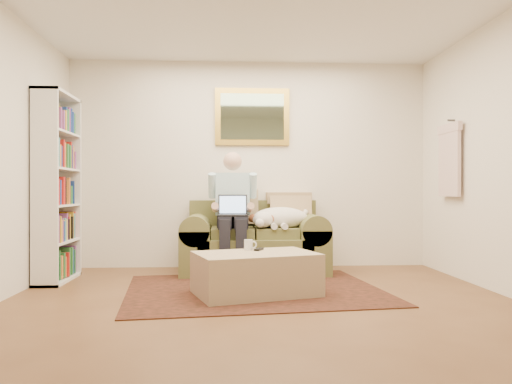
{
  "coord_description": "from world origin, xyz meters",
  "views": [
    {
      "loc": [
        -0.28,
        -3.83,
        0.96
      ],
      "look_at": [
        0.02,
        1.38,
        0.95
      ],
      "focal_mm": 35.0,
      "sensor_mm": 36.0,
      "label": 1
    }
  ],
  "objects": [
    {
      "name": "hanging_shirt",
      "position": [
        2.19,
        1.6,
        1.35
      ],
      "size": [
        0.06,
        0.52,
        0.9
      ],
      "primitive_type": null,
      "color": "beige",
      "rests_on": "room_shell"
    },
    {
      "name": "bookshelf",
      "position": [
        -2.1,
        1.6,
        1.0
      ],
      "size": [
        0.28,
        0.8,
        2.0
      ],
      "primitive_type": null,
      "color": "white",
      "rests_on": "room_shell"
    },
    {
      "name": "sofa",
      "position": [
        0.03,
        2.04,
        0.29
      ],
      "size": [
        1.69,
        0.86,
        1.01
      ],
      "color": "brown",
      "rests_on": "room_shell"
    },
    {
      "name": "room_shell",
      "position": [
        0.0,
        0.35,
        1.3
      ],
      "size": [
        4.51,
        5.0,
        2.61
      ],
      "color": "brown",
      "rests_on": "ground"
    },
    {
      "name": "tv_remote",
      "position": [
        0.02,
        0.94,
        0.4
      ],
      "size": [
        0.1,
        0.16,
        0.02
      ],
      "primitive_type": "cube",
      "rotation": [
        0.0,
        0.0,
        -0.4
      ],
      "color": "black",
      "rests_on": "ottoman"
    },
    {
      "name": "coffee_mug",
      "position": [
        -0.08,
        0.97,
        0.44
      ],
      "size": [
        0.08,
        0.08,
        0.1
      ],
      "primitive_type": "cylinder",
      "color": "white",
      "rests_on": "ottoman"
    },
    {
      "name": "sleeping_dog",
      "position": [
        0.33,
        1.95,
        0.65
      ],
      "size": [
        0.7,
        0.44,
        0.26
      ],
      "primitive_type": null,
      "color": "white",
      "rests_on": "sofa"
    },
    {
      "name": "rug",
      "position": [
        -0.02,
        0.99,
        0.01
      ],
      "size": [
        2.62,
        2.19,
        0.01
      ],
      "primitive_type": "cube",
      "rotation": [
        0.0,
        0.0,
        0.11
      ],
      "color": "black",
      "rests_on": "room_shell"
    },
    {
      "name": "ottoman",
      "position": [
        -0.02,
        0.76,
        0.2
      ],
      "size": [
        1.23,
        0.97,
        0.39
      ],
      "primitive_type": "cube",
      "rotation": [
        0.0,
        0.0,
        0.3
      ],
      "color": "tan",
      "rests_on": "room_shell"
    },
    {
      "name": "wall_mirror",
      "position": [
        0.03,
        2.47,
        1.9
      ],
      "size": [
        0.94,
        0.04,
        0.72
      ],
      "color": "gold",
      "rests_on": "room_shell"
    },
    {
      "name": "seated_man",
      "position": [
        -0.22,
        1.88,
        0.71
      ],
      "size": [
        0.56,
        0.79,
        1.42
      ],
      "primitive_type": null,
      "color": "#8CCCD8",
      "rests_on": "sofa"
    },
    {
      "name": "laptop",
      "position": [
        -0.22,
        1.82,
        0.74
      ],
      "size": [
        0.33,
        0.26,
        0.24
      ],
      "color": "black",
      "rests_on": "seated_man"
    }
  ]
}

